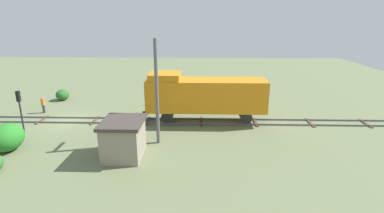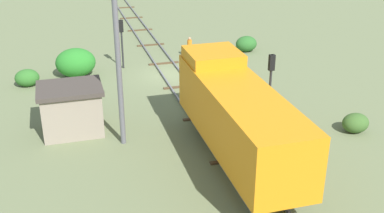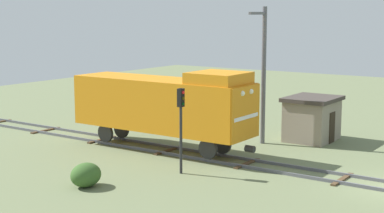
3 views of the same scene
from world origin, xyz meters
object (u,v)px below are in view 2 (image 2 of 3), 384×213
(relay_hut, at_px, (72,109))
(traffic_signal_mid, at_px, (271,77))
(traffic_signal_near, at_px, (121,35))
(catenary_mast, at_px, (120,66))
(worker_near_track, at_px, (190,46))
(locomotive, at_px, (237,113))

(relay_hut, bearing_deg, traffic_signal_mid, 168.70)
(traffic_signal_near, height_order, traffic_signal_mid, traffic_signal_mid)
(catenary_mast, bearing_deg, worker_near_track, -119.15)
(locomotive, xyz_separation_m, worker_near_track, (-2.40, -16.85, -1.78))
(relay_hut, bearing_deg, locomotive, 142.22)
(worker_near_track, height_order, catenary_mast, catenary_mast)
(traffic_signal_mid, height_order, relay_hut, traffic_signal_mid)
(traffic_signal_mid, bearing_deg, locomotive, 46.92)
(worker_near_track, relative_size, catenary_mast, 0.21)
(traffic_signal_near, height_order, catenary_mast, catenary_mast)
(locomotive, height_order, catenary_mast, catenary_mast)
(worker_near_track, bearing_deg, catenary_mast, 111.68)
(worker_near_track, bearing_deg, traffic_signal_mid, 145.15)
(traffic_signal_near, bearing_deg, traffic_signal_mid, 118.57)
(worker_near_track, bearing_deg, relay_hut, 98.93)
(traffic_signal_mid, bearing_deg, catenary_mast, -0.35)
(traffic_signal_mid, bearing_deg, relay_hut, -11.30)
(relay_hut, bearing_deg, catenary_mast, 140.27)
(locomotive, xyz_separation_m, traffic_signal_near, (3.20, -15.76, -0.16))
(worker_near_track, xyz_separation_m, relay_hut, (9.90, 11.03, 0.40))
(locomotive, height_order, traffic_signal_mid, locomotive)
(traffic_signal_mid, xyz_separation_m, worker_near_track, (1.00, -13.21, -1.95))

